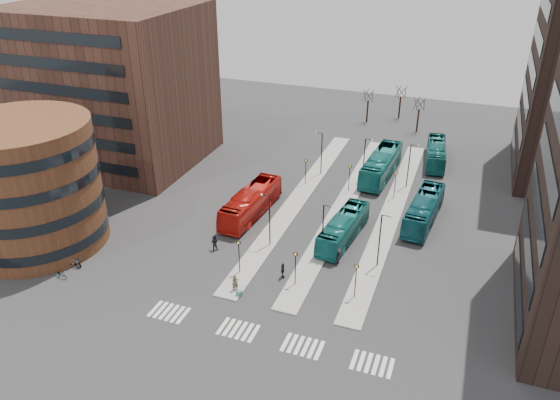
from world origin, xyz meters
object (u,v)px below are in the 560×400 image
(suitcase, at_px, (239,294))
(traveller, at_px, (235,283))
(commuter_b, at_px, (283,271))
(commuter_c, at_px, (338,256))
(bicycle_far, at_px, (76,261))
(commuter_a, at_px, (215,242))
(teal_bus_d, at_px, (436,153))
(teal_bus_c, at_px, (424,210))
(bicycle_mid, at_px, (74,263))
(bicycle_near, at_px, (61,275))
(red_bus, at_px, (251,203))
(teal_bus_a, at_px, (343,228))
(teal_bus_b, at_px, (381,165))

(suitcase, height_order, traveller, traveller)
(suitcase, distance_m, commuter_b, 5.23)
(traveller, distance_m, commuter_c, 11.47)
(traveller, distance_m, bicycle_far, 17.54)
(suitcase, xyz_separation_m, commuter_a, (-5.88, 6.69, 0.60))
(suitcase, relative_size, commuter_c, 0.34)
(suitcase, height_order, teal_bus_d, teal_bus_d)
(traveller, bearing_deg, commuter_b, 4.14)
(teal_bus_c, xyz_separation_m, commuter_c, (-7.26, -12.09, -0.72))
(commuter_c, xyz_separation_m, bicycle_far, (-25.59, -9.83, -0.42))
(bicycle_mid, bearing_deg, teal_bus_d, -41.06)
(commuter_a, xyz_separation_m, bicycle_near, (-12.24, -10.17, -0.50))
(red_bus, height_order, bicycle_near, red_bus)
(suitcase, xyz_separation_m, bicycle_far, (-18.12, -1.09, 0.17))
(commuter_a, xyz_separation_m, bicycle_far, (-12.24, -7.79, -0.42))
(suitcase, height_order, commuter_c, commuter_c)
(teal_bus_a, xyz_separation_m, commuter_b, (-3.87, -9.24, -0.65))
(red_bus, relative_size, bicycle_mid, 6.61)
(teal_bus_b, xyz_separation_m, teal_bus_d, (6.69, 7.59, -0.27))
(bicycle_far, bearing_deg, commuter_b, -51.72)
(teal_bus_d, xyz_separation_m, commuter_b, (-11.30, -35.03, -0.67))
(suitcase, relative_size, commuter_b, 0.36)
(teal_bus_a, height_order, commuter_b, teal_bus_a)
(teal_bus_a, relative_size, commuter_a, 5.95)
(traveller, xyz_separation_m, commuter_b, (3.58, 3.66, -0.05))
(commuter_a, relative_size, commuter_b, 1.06)
(commuter_b, distance_m, bicycle_mid, 21.82)
(teal_bus_b, distance_m, teal_bus_c, 13.09)
(teal_bus_b, distance_m, commuter_b, 27.84)
(suitcase, relative_size, bicycle_mid, 0.33)
(teal_bus_b, xyz_separation_m, bicycle_mid, (-25.64, -33.25, -1.24))
(teal_bus_b, height_order, bicycle_mid, teal_bus_b)
(suitcase, bearing_deg, teal_bus_b, 78.03)
(teal_bus_d, bearing_deg, teal_bus_b, -137.01)
(teal_bus_a, xyz_separation_m, bicycle_near, (-24.90, -17.03, -1.10))
(teal_bus_c, distance_m, commuter_c, 14.12)
(teal_bus_b, bearing_deg, bicycle_near, -122.11)
(teal_bus_c, xyz_separation_m, bicycle_near, (-32.84, -24.30, -1.22))
(traveller, bearing_deg, teal_bus_a, 18.47)
(teal_bus_c, distance_m, bicycle_near, 40.87)
(teal_bus_d, distance_m, bicycle_mid, 52.10)
(red_bus, height_order, commuter_a, red_bus)
(red_bus, relative_size, teal_bus_c, 1.04)
(suitcase, relative_size, teal_bus_c, 0.05)
(red_bus, relative_size, commuter_a, 6.71)
(teal_bus_d, bearing_deg, teal_bus_a, -111.71)
(teal_bus_c, relative_size, bicycle_near, 7.63)
(teal_bus_c, relative_size, commuter_c, 6.47)
(commuter_a, distance_m, bicycle_mid, 14.73)
(teal_bus_a, bearing_deg, traveller, -113.15)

